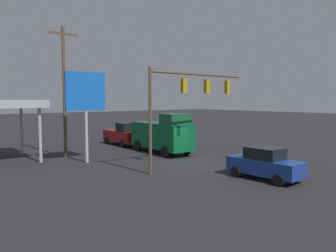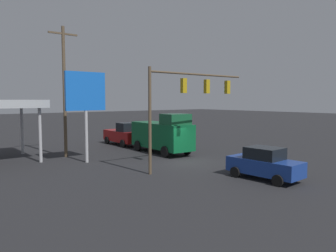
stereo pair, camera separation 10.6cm
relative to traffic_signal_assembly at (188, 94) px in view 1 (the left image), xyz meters
name	(u,v)px [view 1 (the left image)]	position (x,y,z in m)	size (l,w,h in m)	color
ground_plane	(184,162)	(-1.17, -1.68, -5.13)	(200.00, 200.00, 0.00)	#262628
traffic_signal_assembly	(188,94)	(0.00, 0.00, 0.00)	(8.70, 0.43, 6.84)	brown
utility_pole	(64,89)	(5.04, -9.53, 0.50)	(2.40, 0.26, 10.69)	brown
price_sign	(86,95)	(4.72, -6.22, -0.03)	(3.14, 0.27, 6.84)	#B7B7BC
pickup_parked	(124,135)	(-2.45, -12.68, -4.02)	(2.34, 5.24, 2.40)	maroon
sedan_waiting	(265,163)	(-1.31, 5.38, -4.18)	(2.23, 4.48, 1.93)	navy
delivery_truck	(162,134)	(-2.46, -6.06, -3.44)	(2.87, 6.92, 3.58)	#0C592D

